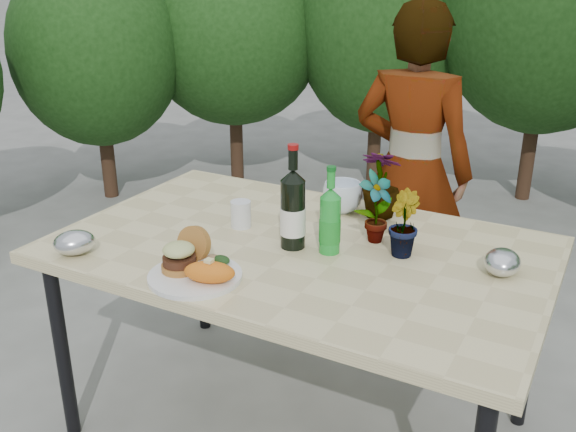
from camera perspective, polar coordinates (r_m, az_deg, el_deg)
The scene contains 18 objects.
ground at distance 2.53m, azimuth 0.90°, elevation -18.19°, with size 80.00×80.00×0.00m, color slate.
patio_table at distance 2.16m, azimuth 1.01°, elevation -3.94°, with size 1.60×1.00×0.75m.
shrub_hedge at distance 3.54m, azimuth 14.61°, elevation 13.75°, with size 6.86×5.25×2.48m.
dinner_plate at distance 1.93m, azimuth -8.26°, elevation -5.31°, with size 0.28×0.28×0.01m, color white.
burger_stack at distance 1.95m, azimuth -9.32°, elevation -3.34°, with size 0.11×0.16×0.11m.
sweet_potato at distance 1.86m, azimuth -6.98°, elevation -4.98°, with size 0.15×0.08×0.06m, color orange.
grilled_veg at distance 1.98m, azimuth -6.30°, elevation -3.85°, with size 0.08×0.05×0.03m.
wine_bottle at distance 2.07m, azimuth 0.44°, elevation 0.51°, with size 0.08×0.08×0.35m.
sparkling_water at distance 2.04m, azimuth 3.75°, elevation -0.50°, with size 0.07×0.07×0.29m.
plastic_cup at distance 2.26m, azimuth -4.21°, elevation 0.17°, with size 0.07×0.07×0.10m, color silver.
seedling_left at distance 2.13m, azimuth 7.82°, elevation 0.75°, with size 0.13×0.09×0.24m, color #295F20.
seedling_mid at distance 2.06m, azimuth 10.13°, elevation -0.67°, with size 0.12×0.09×0.21m, color #215E20.
seedling_right at distance 2.35m, azimuth 8.26°, elevation 2.88°, with size 0.14×0.14×0.25m, color #236121.
blue_bowl at distance 2.40m, azimuth 4.86°, elevation 1.70°, with size 0.15×0.15×0.12m, color white.
foil_packet_left at distance 2.16m, azimuth -18.45°, elevation -2.25°, with size 0.13×0.11×0.08m, color silver.
foil_packet_right at distance 2.03m, azimuth 18.51°, elevation -3.90°, with size 0.13×0.11×0.08m, color silver.
person at distance 2.93m, azimuth 10.93°, elevation 3.92°, with size 0.55×0.36×1.50m, color #8E5D47.
terracotta_pot at distance 4.44m, azimuth -4.93°, elevation 1.15°, with size 0.17×0.17×0.14m.
Camera 1 is at (0.89, -1.73, 1.63)m, focal length 40.00 mm.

